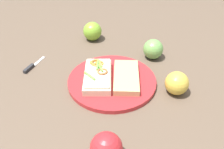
# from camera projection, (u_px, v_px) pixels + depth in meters

# --- Properties ---
(ground_plane) EXTENTS (2.00, 2.00, 0.00)m
(ground_plane) POSITION_uv_depth(u_px,v_px,m) (112.00, 83.00, 0.84)
(ground_plane) COLOR brown
(ground_plane) RESTS_ON ground
(plate) EXTENTS (0.29, 0.29, 0.01)m
(plate) POSITION_uv_depth(u_px,v_px,m) (112.00, 81.00, 0.83)
(plate) COLOR #B6272A
(plate) RESTS_ON ground_plane
(sandwich) EXTENTS (0.19, 0.15, 0.04)m
(sandwich) POSITION_uv_depth(u_px,v_px,m) (98.00, 75.00, 0.82)
(sandwich) COLOR beige
(sandwich) RESTS_ON plate
(bread_slice_side) EXTENTS (0.19, 0.15, 0.02)m
(bread_slice_side) POSITION_uv_depth(u_px,v_px,m) (126.00, 77.00, 0.82)
(bread_slice_side) COLOR tan
(bread_slice_side) RESTS_ON plate
(apple_0) EXTENTS (0.11, 0.11, 0.08)m
(apple_0) POSITION_uv_depth(u_px,v_px,m) (153.00, 49.00, 0.94)
(apple_0) COLOR #6AA24E
(apple_0) RESTS_ON ground_plane
(apple_1) EXTENTS (0.09, 0.09, 0.08)m
(apple_1) POSITION_uv_depth(u_px,v_px,m) (106.00, 148.00, 0.58)
(apple_1) COLOR red
(apple_1) RESTS_ON ground_plane
(apple_2) EXTENTS (0.11, 0.11, 0.08)m
(apple_2) POSITION_uv_depth(u_px,v_px,m) (92.00, 31.00, 1.05)
(apple_2) COLOR #79AB2E
(apple_2) RESTS_ON ground_plane
(apple_3) EXTENTS (0.10, 0.10, 0.07)m
(apple_3) POSITION_uv_depth(u_px,v_px,m) (177.00, 83.00, 0.78)
(apple_3) COLOR gold
(apple_3) RESTS_ON ground_plane
(knife) EXTENTS (0.09, 0.09, 0.01)m
(knife) POSITION_uv_depth(u_px,v_px,m) (32.00, 66.00, 0.91)
(knife) COLOR silver
(knife) RESTS_ON ground_plane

